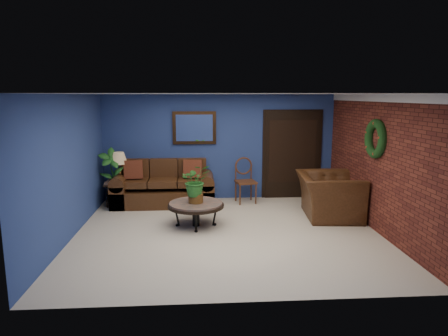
{
  "coord_description": "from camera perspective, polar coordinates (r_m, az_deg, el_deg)",
  "views": [
    {
      "loc": [
        -0.53,
        -6.94,
        2.48
      ],
      "look_at": [
        -0.03,
        0.55,
        1.1
      ],
      "focal_mm": 32.0,
      "sensor_mm": 36.0,
      "label": 1
    }
  ],
  "objects": [
    {
      "name": "coffee_table",
      "position": [
        7.66,
        -4.04,
        -5.37
      ],
      "size": [
        1.07,
        1.07,
        0.46
      ],
      "rotation": [
        0.0,
        0.0,
        0.23
      ],
      "color": "#4C4642",
      "rests_on": "ground"
    },
    {
      "name": "wall_left",
      "position": [
        7.39,
        -21.23,
        0.1
      ],
      "size": [
        0.04,
        5.0,
        2.5
      ],
      "primitive_type": "cube",
      "color": "navy",
      "rests_on": "ground"
    },
    {
      "name": "floor",
      "position": [
        7.39,
        0.52,
        -9.21
      ],
      "size": [
        5.5,
        5.5,
        0.0
      ],
      "primitive_type": "plane",
      "color": "beige",
      "rests_on": "ground"
    },
    {
      "name": "ceiling",
      "position": [
        6.97,
        0.55,
        10.55
      ],
      "size": [
        5.5,
        5.0,
        0.02
      ],
      "primitive_type": "cube",
      "color": "silver",
      "rests_on": "wall_back"
    },
    {
      "name": "wall_back",
      "position": [
        9.54,
        -0.61,
        2.98
      ],
      "size": [
        5.5,
        0.04,
        2.5
      ],
      "primitive_type": "cube",
      "color": "navy",
      "rests_on": "ground"
    },
    {
      "name": "side_chair",
      "position": [
        9.33,
        3.0,
        -1.31
      ],
      "size": [
        0.51,
        0.51,
        1.04
      ],
      "rotation": [
        0.0,
        0.0,
        0.16
      ],
      "color": "#573018",
      "rests_on": "ground"
    },
    {
      "name": "end_table",
      "position": [
        9.39,
        -14.6,
        -2.52
      ],
      "size": [
        0.63,
        0.63,
        0.57
      ],
      "color": "#4C4642",
      "rests_on": "ground"
    },
    {
      "name": "closet_door",
      "position": [
        9.79,
        9.69,
        1.84
      ],
      "size": [
        1.44,
        0.06,
        2.18
      ],
      "primitive_type": "cube",
      "color": "black",
      "rests_on": "wall_back"
    },
    {
      "name": "floor_plant",
      "position": [
        9.11,
        14.72,
        -2.96
      ],
      "size": [
        0.42,
        0.36,
        0.83
      ],
      "color": "brown",
      "rests_on": "ground"
    },
    {
      "name": "wall_mirror",
      "position": [
        9.44,
        -4.26,
        5.74
      ],
      "size": [
        1.02,
        0.06,
        0.77
      ],
      "primitive_type": "cube",
      "color": "#442813",
      "rests_on": "wall_back"
    },
    {
      "name": "armchair",
      "position": [
        8.49,
        14.74,
        -3.84
      ],
      "size": [
        1.32,
        1.48,
        0.89
      ],
      "primitive_type": "imported",
      "rotation": [
        0.0,
        0.0,
        1.48
      ],
      "color": "#4C2915",
      "rests_on": "ground"
    },
    {
      "name": "wreath",
      "position": [
        7.74,
        20.83,
        3.93
      ],
      "size": [
        0.16,
        0.72,
        0.72
      ],
      "primitive_type": "torus",
      "rotation": [
        0.0,
        1.57,
        0.0
      ],
      "color": "black",
      "rests_on": "wall_right_brick"
    },
    {
      "name": "coffee_plant",
      "position": [
        7.55,
        -4.09,
        -1.98
      ],
      "size": [
        0.64,
        0.59,
        0.74
      ],
      "color": "brown",
      "rests_on": "coffee_table"
    },
    {
      "name": "crown_molding",
      "position": [
        7.67,
        21.55,
        9.3
      ],
      "size": [
        0.03,
        5.0,
        0.14
      ],
      "primitive_type": "cube",
      "color": "white",
      "rests_on": "wall_right_brick"
    },
    {
      "name": "wall_right_brick",
      "position": [
        7.78,
        21.17,
        0.58
      ],
      "size": [
        0.04,
        5.0,
        2.5
      ],
      "primitive_type": "cube",
      "color": "maroon",
      "rests_on": "ground"
    },
    {
      "name": "table_lamp",
      "position": [
        9.29,
        -14.76,
        0.71
      ],
      "size": [
        0.37,
        0.37,
        0.62
      ],
      "color": "#442813",
      "rests_on": "end_table"
    },
    {
      "name": "sofa",
      "position": [
        9.31,
        -8.55,
        -3.03
      ],
      "size": [
        2.29,
        0.99,
        1.03
      ],
      "color": "#4C2915",
      "rests_on": "ground"
    },
    {
      "name": "tall_plant",
      "position": [
        9.27,
        -15.7,
        -1.04
      ],
      "size": [
        0.64,
        0.51,
        1.32
      ],
      "color": "brown",
      "rests_on": "ground"
    }
  ]
}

